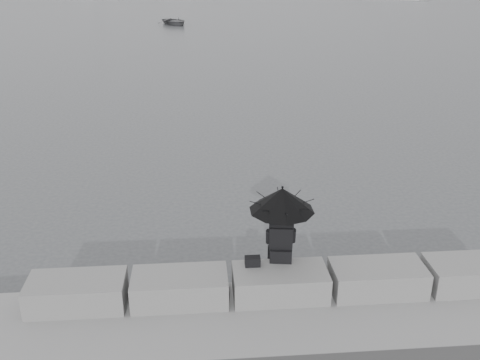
{
  "coord_description": "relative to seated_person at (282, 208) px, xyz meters",
  "views": [
    {
      "loc": [
        -1.31,
        -8.06,
        5.92
      ],
      "look_at": [
        -0.4,
        3.0,
        1.22
      ],
      "focal_mm": 40.0,
      "sensor_mm": 36.0,
      "label": 1
    }
  ],
  "objects": [
    {
      "name": "ground",
      "position": [
        -0.05,
        0.07,
        -1.99
      ],
      "size": [
        360.0,
        360.0,
        0.0
      ],
      "primitive_type": "plane",
      "color": "#484B4E",
      "rests_on": "ground"
    },
    {
      "name": "stone_block_far_left",
      "position": [
        -3.45,
        -0.38,
        -1.24
      ],
      "size": [
        1.6,
        0.8,
        0.5
      ],
      "primitive_type": "cube",
      "color": "gray",
      "rests_on": "promenade"
    },
    {
      "name": "stone_block_left",
      "position": [
        -1.75,
        -0.38,
        -1.24
      ],
      "size": [
        1.6,
        0.8,
        0.5
      ],
      "primitive_type": "cube",
      "color": "gray",
      "rests_on": "promenade"
    },
    {
      "name": "stone_block_centre",
      "position": [
        -0.05,
        -0.38,
        -1.24
      ],
      "size": [
        1.6,
        0.8,
        0.5
      ],
      "primitive_type": "cube",
      "color": "gray",
      "rests_on": "promenade"
    },
    {
      "name": "stone_block_right",
      "position": [
        1.65,
        -0.38,
        -1.24
      ],
      "size": [
        1.6,
        0.8,
        0.5
      ],
      "primitive_type": "cube",
      "color": "gray",
      "rests_on": "promenade"
    },
    {
      "name": "stone_block_far_right",
      "position": [
        3.35,
        -0.38,
        -1.24
      ],
      "size": [
        1.6,
        0.8,
        0.5
      ],
      "primitive_type": "cube",
      "color": "gray",
      "rests_on": "promenade"
    },
    {
      "name": "seated_person",
      "position": [
        0.0,
        0.0,
        0.0
      ],
      "size": [
        1.12,
        1.12,
        1.39
      ],
      "rotation": [
        0.0,
        0.0,
        -0.15
      ],
      "color": "black",
      "rests_on": "stone_block_centre"
    },
    {
      "name": "bag",
      "position": [
        -0.51,
        -0.18,
        -0.91
      ],
      "size": [
        0.26,
        0.15,
        0.17
      ],
      "primitive_type": "cube",
      "color": "black",
      "rests_on": "stone_block_centre"
    },
    {
      "name": "dinghy",
      "position": [
        -3.16,
        42.51,
        -1.7
      ],
      "size": [
        3.64,
        3.06,
        0.58
      ],
      "primitive_type": "imported",
      "rotation": [
        0.0,
        0.0,
        0.58
      ],
      "color": "slate",
      "rests_on": "ground"
    }
  ]
}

